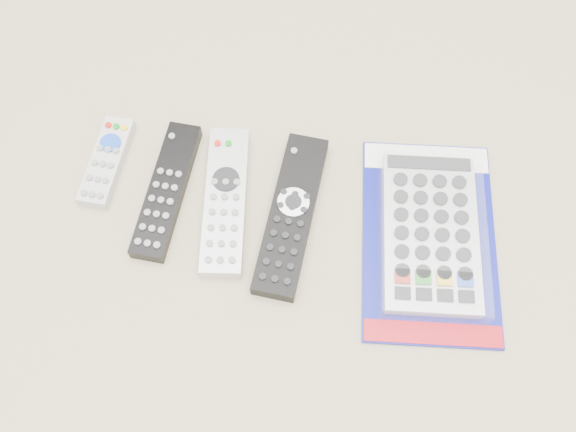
# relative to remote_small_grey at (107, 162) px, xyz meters

# --- Properties ---
(remote_small_grey) EXTENTS (0.05, 0.14, 0.02)m
(remote_small_grey) POSITION_rel_remote_small_grey_xyz_m (0.00, 0.00, 0.00)
(remote_small_grey) COLOR #ADADAF
(remote_small_grey) RESTS_ON ground
(remote_slim_black) EXTENTS (0.06, 0.20, 0.02)m
(remote_slim_black) POSITION_rel_remote_small_grey_xyz_m (0.09, -0.03, 0.00)
(remote_slim_black) COLOR black
(remote_slim_black) RESTS_ON ground
(remote_silver_dvd) EXTENTS (0.07, 0.22, 0.02)m
(remote_silver_dvd) POSITION_rel_remote_small_grey_xyz_m (0.17, -0.04, 0.00)
(remote_silver_dvd) COLOR #B7B7BB
(remote_silver_dvd) RESTS_ON ground
(remote_large_black) EXTENTS (0.08, 0.23, 0.03)m
(remote_large_black) POSITION_rel_remote_small_grey_xyz_m (0.26, -0.05, 0.00)
(remote_large_black) COLOR black
(remote_large_black) RESTS_ON ground
(jumbo_remote_packaged) EXTENTS (0.19, 0.29, 0.04)m
(jumbo_remote_packaged) POSITION_rel_remote_small_grey_xyz_m (0.44, -0.05, 0.01)
(jumbo_remote_packaged) COLOR navy
(jumbo_remote_packaged) RESTS_ON ground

